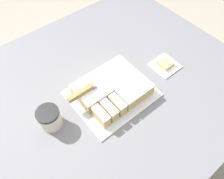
{
  "coord_description": "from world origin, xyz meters",
  "views": [
    {
      "loc": [
        -0.31,
        -0.48,
        1.72
      ],
      "look_at": [
        0.03,
        -0.06,
        0.96
      ],
      "focal_mm": 35.0,
      "sensor_mm": 36.0,
      "label": 1
    }
  ],
  "objects_px": {
    "knife": "(87,89)",
    "coffee_cup": "(50,118)",
    "cake_board": "(112,94)",
    "cake": "(112,88)",
    "brownie": "(166,64)"
  },
  "relations": [
    {
      "from": "coffee_cup",
      "to": "brownie",
      "type": "distance_m",
      "value": 0.59
    },
    {
      "from": "cake",
      "to": "knife",
      "type": "height_order",
      "value": "knife"
    },
    {
      "from": "knife",
      "to": "coffee_cup",
      "type": "bearing_deg",
      "value": -179.13
    },
    {
      "from": "cake_board",
      "to": "coffee_cup",
      "type": "height_order",
      "value": "coffee_cup"
    },
    {
      "from": "cake_board",
      "to": "knife",
      "type": "bearing_deg",
      "value": 154.76
    },
    {
      "from": "knife",
      "to": "brownie",
      "type": "relative_size",
      "value": 4.71
    },
    {
      "from": "brownie",
      "to": "coffee_cup",
      "type": "bearing_deg",
      "value": 172.52
    },
    {
      "from": "knife",
      "to": "coffee_cup",
      "type": "distance_m",
      "value": 0.19
    },
    {
      "from": "cake",
      "to": "brownie",
      "type": "distance_m",
      "value": 0.3
    },
    {
      "from": "cake",
      "to": "knife",
      "type": "relative_size",
      "value": 0.96
    },
    {
      "from": "cake_board",
      "to": "brownie",
      "type": "height_order",
      "value": "brownie"
    },
    {
      "from": "cake",
      "to": "knife",
      "type": "xyz_separation_m",
      "value": [
        -0.1,
        0.04,
        0.04
      ]
    },
    {
      "from": "cake_board",
      "to": "coffee_cup",
      "type": "distance_m",
      "value": 0.29
    },
    {
      "from": "knife",
      "to": "brownie",
      "type": "bearing_deg",
      "value": -10.88
    },
    {
      "from": "cake_board",
      "to": "brownie",
      "type": "distance_m",
      "value": 0.31
    }
  ]
}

